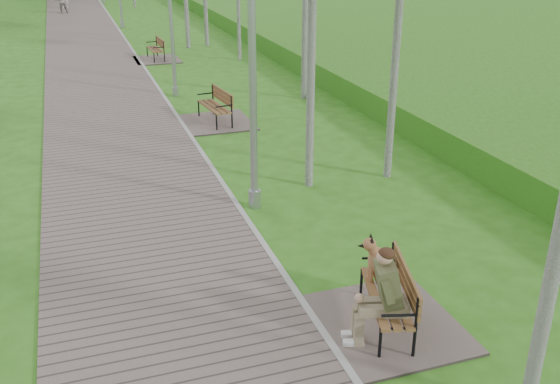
{
  "coord_description": "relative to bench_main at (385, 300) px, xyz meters",
  "views": [
    {
      "loc": [
        -2.7,
        -4.35,
        4.88
      ],
      "look_at": [
        0.17,
        4.04,
        1.09
      ],
      "focal_mm": 40.0,
      "sensor_mm": 36.0,
      "label": 1
    }
  ],
  "objects": [
    {
      "name": "lamp_post_second",
      "position": [
        -0.41,
        13.01,
        1.88
      ],
      "size": [
        0.19,
        0.19,
        4.95
      ],
      "color": "#96999E",
      "rests_on": "ground"
    },
    {
      "name": "bench_third",
      "position": [
        -0.15,
        18.86,
        -0.24
      ],
      "size": [
        1.71,
        1.9,
        1.05
      ],
      "color": "#6C5C58",
      "rests_on": "ground"
    },
    {
      "name": "kerb",
      "position": [
        -0.8,
        19.81,
        -0.41
      ],
      "size": [
        0.1,
        67.0,
        0.05
      ],
      "primitive_type": "cube",
      "color": "#999993",
      "rests_on": "ground"
    },
    {
      "name": "bench_main",
      "position": [
        0.0,
        0.0,
        0.0
      ],
      "size": [
        1.78,
        1.98,
        1.55
      ],
      "color": "#6C5C58",
      "rests_on": "ground"
    },
    {
      "name": "embankment",
      "position": [
        11.2,
        18.31,
        -0.44
      ],
      "size": [
        14.0,
        70.0,
        1.6
      ],
      "primitive_type": "cube",
      "color": "#47952A",
      "rests_on": "ground"
    },
    {
      "name": "walkway",
      "position": [
        -2.55,
        19.81,
        -0.42
      ],
      "size": [
        3.5,
        67.0,
        0.04
      ],
      "primitive_type": "cube",
      "color": "#6C5C58",
      "rests_on": "ground"
    },
    {
      "name": "pedestrian_far",
      "position": [
        -3.38,
        35.02,
        0.32
      ],
      "size": [
        0.8,
        0.66,
        1.51
      ],
      "primitive_type": "imported",
      "rotation": [
        0.0,
        0.0,
        3.27
      ],
      "color": "slate",
      "rests_on": "ground"
    },
    {
      "name": "lamp_post_near",
      "position": [
        -0.49,
        4.23,
        2.34
      ],
      "size": [
        0.23,
        0.23,
        5.95
      ],
      "color": "#96999E",
      "rests_on": "ground"
    },
    {
      "name": "bench_second",
      "position": [
        0.07,
        9.78,
        -0.23
      ],
      "size": [
        1.82,
        2.02,
        1.12
      ],
      "color": "#6C5C58",
      "rests_on": "ground"
    }
  ]
}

